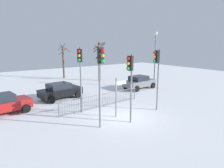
{
  "coord_description": "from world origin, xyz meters",
  "views": [
    {
      "loc": [
        -8.23,
        -10.34,
        4.98
      ],
      "look_at": [
        0.61,
        2.37,
        1.88
      ],
      "focal_mm": 32.19,
      "sensor_mm": 36.0,
      "label": 1
    }
  ],
  "objects_px": {
    "traffic_light_mid_left": "(101,69)",
    "car_black_far": "(60,91)",
    "car_grey_mid": "(139,82)",
    "car_red_trailing": "(1,104)",
    "traffic_light_rear_right": "(157,66)",
    "traffic_light_mid_right": "(130,73)",
    "bare_tree_left": "(63,61)",
    "street_lamp": "(155,54)",
    "bare_tree_centre": "(99,60)",
    "direction_sign_post": "(117,95)",
    "traffic_light_foreground_left": "(80,66)"
  },
  "relations": [
    {
      "from": "traffic_light_foreground_left",
      "to": "bare_tree_left",
      "type": "distance_m",
      "value": 16.17
    },
    {
      "from": "car_grey_mid",
      "to": "car_red_trailing",
      "type": "xyz_separation_m",
      "value": [
        -13.84,
        -0.64,
        0.0
      ]
    },
    {
      "from": "car_grey_mid",
      "to": "car_red_trailing",
      "type": "relative_size",
      "value": 0.98
    },
    {
      "from": "traffic_light_mid_right",
      "to": "street_lamp",
      "type": "xyz_separation_m",
      "value": [
        9.43,
        6.84,
        0.69
      ]
    },
    {
      "from": "traffic_light_foreground_left",
      "to": "car_black_far",
      "type": "height_order",
      "value": "traffic_light_foreground_left"
    },
    {
      "from": "car_red_trailing",
      "to": "street_lamp",
      "type": "xyz_separation_m",
      "value": [
        15.94,
        0.36,
        3.13
      ]
    },
    {
      "from": "car_black_far",
      "to": "traffic_light_mid_right",
      "type": "bearing_deg",
      "value": -88.0
    },
    {
      "from": "direction_sign_post",
      "to": "bare_tree_left",
      "type": "distance_m",
      "value": 17.83
    },
    {
      "from": "traffic_light_mid_left",
      "to": "car_black_far",
      "type": "bearing_deg",
      "value": -88.94
    },
    {
      "from": "bare_tree_left",
      "to": "street_lamp",
      "type": "bearing_deg",
      "value": -62.23
    },
    {
      "from": "traffic_light_mid_left",
      "to": "traffic_light_mid_right",
      "type": "height_order",
      "value": "traffic_light_mid_left"
    },
    {
      "from": "car_black_far",
      "to": "car_red_trailing",
      "type": "bearing_deg",
      "value": -170.67
    },
    {
      "from": "bare_tree_left",
      "to": "traffic_light_mid_right",
      "type": "bearing_deg",
      "value": -99.28
    },
    {
      "from": "traffic_light_mid_right",
      "to": "street_lamp",
      "type": "bearing_deg",
      "value": -71.17
    },
    {
      "from": "street_lamp",
      "to": "bare_tree_centre",
      "type": "xyz_separation_m",
      "value": [
        -3.01,
        7.36,
        -1.07
      ]
    },
    {
      "from": "direction_sign_post",
      "to": "traffic_light_foreground_left",
      "type": "bearing_deg",
      "value": 140.9
    },
    {
      "from": "traffic_light_mid_right",
      "to": "car_black_far",
      "type": "relative_size",
      "value": 1.09
    },
    {
      "from": "traffic_light_mid_right",
      "to": "bare_tree_left",
      "type": "height_order",
      "value": "bare_tree_left"
    },
    {
      "from": "traffic_light_rear_right",
      "to": "traffic_light_mid_right",
      "type": "bearing_deg",
      "value": 114.8
    },
    {
      "from": "street_lamp",
      "to": "bare_tree_left",
      "type": "bearing_deg",
      "value": 117.77
    },
    {
      "from": "traffic_light_mid_left",
      "to": "bare_tree_left",
      "type": "height_order",
      "value": "bare_tree_left"
    },
    {
      "from": "bare_tree_left",
      "to": "bare_tree_centre",
      "type": "bearing_deg",
      "value": -54.62
    },
    {
      "from": "traffic_light_foreground_left",
      "to": "traffic_light_mid_right",
      "type": "xyz_separation_m",
      "value": [
        1.69,
        -3.47,
        -0.26
      ]
    },
    {
      "from": "traffic_light_mid_left",
      "to": "car_grey_mid",
      "type": "height_order",
      "value": "traffic_light_mid_left"
    },
    {
      "from": "street_lamp",
      "to": "bare_tree_centre",
      "type": "relative_size",
      "value": 1.21
    },
    {
      "from": "traffic_light_rear_right",
      "to": "traffic_light_mid_right",
      "type": "distance_m",
      "value": 3.36
    },
    {
      "from": "traffic_light_rear_right",
      "to": "car_black_far",
      "type": "xyz_separation_m",
      "value": [
        -4.79,
        7.27,
        -2.62
      ]
    },
    {
      "from": "traffic_light_mid_left",
      "to": "bare_tree_centre",
      "type": "relative_size",
      "value": 0.94
    },
    {
      "from": "car_grey_mid",
      "to": "car_red_trailing",
      "type": "height_order",
      "value": "same"
    },
    {
      "from": "car_black_far",
      "to": "car_red_trailing",
      "type": "distance_m",
      "value": 5.23
    },
    {
      "from": "traffic_light_rear_right",
      "to": "street_lamp",
      "type": "relative_size",
      "value": 0.73
    },
    {
      "from": "traffic_light_foreground_left",
      "to": "street_lamp",
      "type": "relative_size",
      "value": 0.75
    },
    {
      "from": "traffic_light_mid_right",
      "to": "bare_tree_left",
      "type": "relative_size",
      "value": 0.87
    },
    {
      "from": "bare_tree_centre",
      "to": "car_grey_mid",
      "type": "bearing_deg",
      "value": -82.64
    },
    {
      "from": "traffic_light_mid_left",
      "to": "car_black_far",
      "type": "xyz_separation_m",
      "value": [
        0.39,
        7.78,
        -2.81
      ]
    },
    {
      "from": "bare_tree_left",
      "to": "bare_tree_centre",
      "type": "xyz_separation_m",
      "value": [
        3.33,
        -4.69,
        0.24
      ]
    },
    {
      "from": "traffic_light_rear_right",
      "to": "car_grey_mid",
      "type": "height_order",
      "value": "traffic_light_rear_right"
    },
    {
      "from": "direction_sign_post",
      "to": "car_grey_mid",
      "type": "relative_size",
      "value": 0.7
    },
    {
      "from": "street_lamp",
      "to": "traffic_light_mid_left",
      "type": "bearing_deg",
      "value": -150.15
    },
    {
      "from": "car_black_far",
      "to": "bare_tree_left",
      "type": "xyz_separation_m",
      "value": [
        4.63,
        10.79,
        1.82
      ]
    },
    {
      "from": "traffic_light_rear_right",
      "to": "car_black_far",
      "type": "bearing_deg",
      "value": 43.81
    },
    {
      "from": "car_black_far",
      "to": "street_lamp",
      "type": "bearing_deg",
      "value": -15.31
    },
    {
      "from": "car_red_trailing",
      "to": "bare_tree_centre",
      "type": "height_order",
      "value": "bare_tree_centre"
    },
    {
      "from": "street_lamp",
      "to": "bare_tree_centre",
      "type": "distance_m",
      "value": 8.02
    },
    {
      "from": "traffic_light_rear_right",
      "to": "direction_sign_post",
      "type": "bearing_deg",
      "value": 91.28
    },
    {
      "from": "car_grey_mid",
      "to": "car_red_trailing",
      "type": "bearing_deg",
      "value": 177.38
    },
    {
      "from": "bare_tree_left",
      "to": "traffic_light_foreground_left",
      "type": "bearing_deg",
      "value": -107.2
    },
    {
      "from": "street_lamp",
      "to": "bare_tree_centre",
      "type": "bearing_deg",
      "value": 112.28
    },
    {
      "from": "direction_sign_post",
      "to": "street_lamp",
      "type": "xyz_separation_m",
      "value": [
        9.44,
        5.49,
        2.35
      ]
    },
    {
      "from": "traffic_light_rear_right",
      "to": "street_lamp",
      "type": "distance_m",
      "value": 8.64
    }
  ]
}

